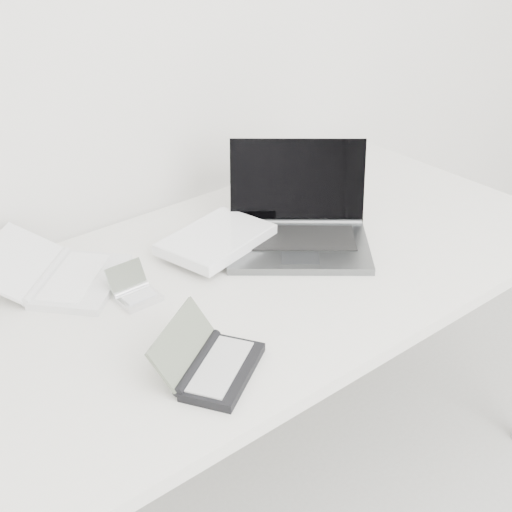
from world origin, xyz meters
TOP-DOWN VIEW (x-y plane):
  - desk at (0.00, 1.55)m, footprint 1.60×0.80m
  - laptop_large at (0.09, 1.61)m, footprint 0.53×0.43m
  - netbook_open_white at (-0.37, 1.77)m, footprint 0.37×0.38m
  - pda_silver at (-0.28, 1.62)m, footprint 0.08×0.10m
  - palmtop_charcoal at (-0.30, 1.31)m, footprint 0.24×0.23m

SIDE VIEW (x-z plane):
  - desk at x=0.00m, z-range 0.32..1.05m
  - pda_silver at x=-0.28m, z-range 0.71..0.78m
  - netbook_open_white at x=-0.37m, z-range 0.71..0.79m
  - palmtop_charcoal at x=-0.30m, z-range 0.70..0.80m
  - laptop_large at x=0.09m, z-range 0.65..0.88m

